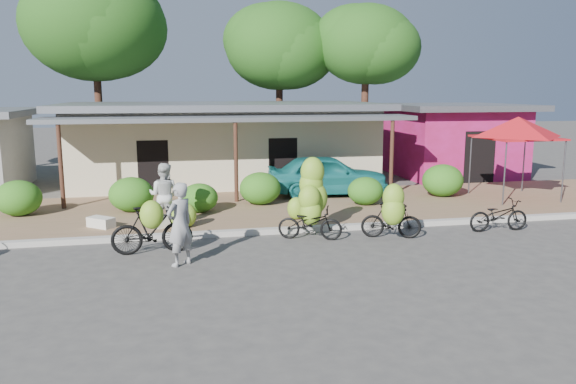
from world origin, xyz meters
The scene contains 27 objects.
ground centered at (0.00, 0.00, 0.00)m, with size 100.00×100.00×0.00m, color #413F3D.
sidewalk centered at (0.00, 5.00, 0.06)m, with size 60.00×6.00×0.12m, color #89624A.
curb centered at (0.00, 2.00, 0.07)m, with size 60.00×0.25×0.15m, color #A8A399.
shop_main centered at (0.00, 10.93, 1.72)m, with size 13.00×8.50×3.35m.
shop_pink centered at (10.50, 10.99, 1.67)m, with size 6.00×6.00×3.25m.
tree_far_center centered at (-5.69, 16.11, 7.04)m, with size 6.66×6.66×9.60m.
tree_center_right centered at (3.31, 16.61, 6.20)m, with size 5.66×5.57×8.32m.
tree_near_right centered at (7.31, 14.61, 6.20)m, with size 5.03×4.90×8.07m.
hedge_0 centered at (-6.73, 5.26, 0.66)m, with size 1.39×1.25×1.08m, color #205F15.
hedge_1 centered at (-3.41, 5.18, 0.66)m, with size 1.39×1.25×1.09m, color #205F15.
hedge_2 centered at (-1.33, 4.63, 0.57)m, with size 1.17×1.05×0.91m, color #205F15.
hedge_3 centered at (0.72, 5.46, 0.66)m, with size 1.38×1.24×1.08m, color #205F15.
hedge_4 centered at (4.14, 4.70, 0.58)m, with size 1.19×1.07×0.93m, color #205F15.
hedge_5 centered at (7.35, 5.56, 0.70)m, with size 1.48×1.33×1.15m, color #205F15.
red_canopy centered at (9.68, 4.79, 2.61)m, with size 3.50×3.50×2.86m.
bike_left centered at (-2.65, 0.65, 0.64)m, with size 1.95×1.20×1.43m.
bike_center centered at (1.47, 1.49, 0.88)m, with size 1.79×1.38×2.13m.
bike_right centered at (3.44, 0.68, 0.69)m, with size 1.65×1.34×1.57m.
bike_far_right centered at (6.73, 0.99, 0.45)m, with size 1.73×0.64×0.90m.
loose_banana_a centered at (-1.78, 2.76, 0.46)m, with size 0.54×0.46×0.67m, color #90B72D.
loose_banana_b centered at (-1.96, 2.58, 0.44)m, with size 0.52×0.44×0.65m, color #90B72D.
loose_banana_c centered at (1.42, 3.06, 0.45)m, with size 0.53×0.45×0.66m, color #90B72D.
sack_near centered at (-2.26, 2.99, 0.27)m, with size 0.85×0.40×0.30m, color white.
sack_far centered at (-4.12, 3.22, 0.26)m, with size 0.75×0.38×0.28m, color white.
vendor centered at (-2.00, -0.35, 0.95)m, with size 0.69×0.45×1.89m, color gray.
bystander centered at (-2.37, 2.94, 1.02)m, with size 0.87×0.68×1.79m, color beige.
teal_van centered at (3.35, 6.60, 0.86)m, with size 1.75×4.35×1.48m, color #186E6D.
Camera 1 is at (-2.11, -12.73, 3.89)m, focal length 35.00 mm.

